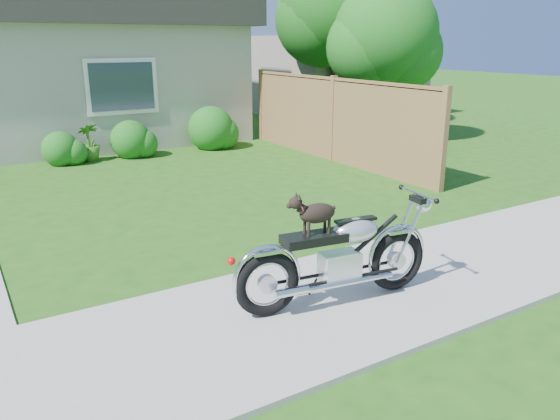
% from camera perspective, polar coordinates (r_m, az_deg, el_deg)
% --- Properties ---
extents(ground, '(80.00, 80.00, 0.00)m').
position_cam_1_polar(ground, '(5.07, -13.83, -14.59)').
color(ground, '#235114').
rests_on(ground, ground).
extents(sidewalk, '(24.00, 2.20, 0.04)m').
position_cam_1_polar(sidewalk, '(5.06, -13.85, -14.40)').
color(sidewalk, '#9E9B93').
rests_on(sidewalk, ground).
extents(fence, '(0.12, 6.62, 1.90)m').
position_cam_1_polar(fence, '(12.54, 5.55, 9.43)').
color(fence, '#9C7A46').
rests_on(fence, ground).
extents(tree_near, '(2.74, 2.71, 4.15)m').
position_cam_1_polar(tree_near, '(15.04, 11.47, 17.05)').
color(tree_near, '#3D2B1C').
rests_on(tree_near, ground).
extents(tree_far, '(3.55, 3.55, 5.45)m').
position_cam_1_polar(tree_far, '(17.55, 6.46, 20.00)').
color(tree_far, '#3D2B1C').
rests_on(tree_far, ground).
extents(shrub_row, '(10.94, 1.16, 1.16)m').
position_cam_1_polar(shrub_row, '(12.96, -23.94, 6.00)').
color(shrub_row, '#1C6019').
rests_on(shrub_row, ground).
extents(potted_plant_right, '(0.58, 0.58, 0.86)m').
position_cam_1_polar(potted_plant_right, '(13.19, -19.29, 6.68)').
color(potted_plant_right, '#35721F').
rests_on(potted_plant_right, ground).
extents(motorcycle_with_dog, '(2.22, 0.65, 1.19)m').
position_cam_1_polar(motorcycle_with_dog, '(5.59, 6.18, -4.66)').
color(motorcycle_with_dog, black).
rests_on(motorcycle_with_dog, sidewalk).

